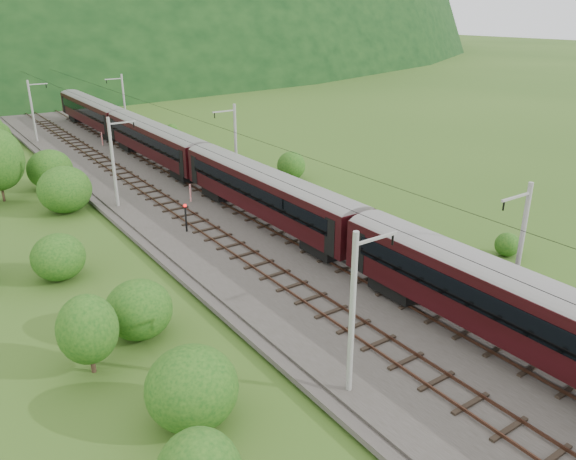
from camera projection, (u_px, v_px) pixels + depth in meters
ground at (437, 352)px, 29.78m from camera, size 600.00×600.00×0.00m
railbed at (322, 279)px, 37.36m from camera, size 14.00×220.00×0.30m
track_left at (292, 286)px, 36.00m from camera, size 2.40×220.00×0.27m
track_right at (349, 268)px, 38.55m from camera, size 2.40×220.00×0.27m
catenary_left at (114, 160)px, 49.30m from camera, size 2.54×192.28×8.00m
catenary_right at (235, 143)px, 55.79m from camera, size 2.54×192.28×8.00m
overhead_wires at (324, 179)px, 34.79m from camera, size 4.83×198.00×0.03m
train at (202, 157)px, 54.08m from camera, size 3.06×145.65×5.33m
hazard_post_near at (190, 193)px, 51.63m from camera, size 0.18×0.18×1.65m
hazard_post_far at (102, 139)px, 72.70m from camera, size 0.18×0.18×1.70m
signal at (186, 215)px, 44.47m from camera, size 0.26×0.26×2.31m
vegetation_left at (41, 210)px, 42.96m from camera, size 13.37×142.92×6.95m
vegetation_right at (424, 218)px, 45.43m from camera, size 4.56×99.18×2.70m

